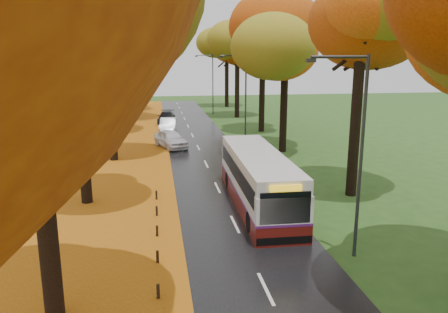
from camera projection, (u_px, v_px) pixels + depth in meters
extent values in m
cube|color=black|center=(205.00, 161.00, 33.47)|extent=(6.50, 90.00, 0.04)
cube|color=silver|center=(205.00, 161.00, 33.46)|extent=(0.12, 90.00, 0.01)
cube|color=maroon|center=(83.00, 166.00, 32.11)|extent=(12.00, 90.00, 0.02)
cube|color=orange|center=(165.00, 162.00, 33.00)|extent=(0.90, 90.00, 0.01)
cylinder|color=black|center=(43.00, 185.00, 12.70)|extent=(0.60, 0.60, 8.58)
cylinder|color=black|center=(81.00, 121.00, 23.12)|extent=(0.60, 0.60, 9.15)
ellipsoid|color=orange|center=(73.00, 7.00, 21.82)|extent=(8.00, 8.00, 6.24)
cylinder|color=black|center=(111.00, 109.00, 32.97)|extent=(0.60, 0.60, 8.00)
ellipsoid|color=orange|center=(107.00, 40.00, 31.83)|extent=(9.20, 9.20, 7.18)
cylinder|color=black|center=(116.00, 92.00, 44.35)|extent=(0.60, 0.60, 8.58)
ellipsoid|color=orange|center=(113.00, 37.00, 43.13)|extent=(8.00, 8.00, 6.24)
cylinder|color=black|center=(128.00, 82.00, 54.96)|extent=(0.60, 0.60, 9.15)
ellipsoid|color=orange|center=(126.00, 35.00, 53.66)|extent=(9.20, 9.20, 7.18)
cylinder|color=black|center=(128.00, 82.00, 64.62)|extent=(0.60, 0.60, 8.00)
ellipsoid|color=orange|center=(126.00, 47.00, 63.48)|extent=(8.00, 8.00, 6.24)
cylinder|color=black|center=(356.00, 116.00, 24.41)|extent=(0.60, 0.60, 9.22)
ellipsoid|color=#B4520D|center=(363.00, 8.00, 23.10)|extent=(8.20, 8.20, 6.40)
cylinder|color=black|center=(284.00, 103.00, 35.99)|extent=(0.60, 0.60, 8.19)
ellipsoid|color=#B4520D|center=(286.00, 39.00, 34.82)|extent=(9.20, 9.20, 7.18)
cylinder|color=black|center=(262.00, 90.00, 45.64)|extent=(0.60, 0.60, 8.70)
ellipsoid|color=#B4520D|center=(263.00, 36.00, 44.40)|extent=(8.20, 8.20, 6.40)
cylinder|color=black|center=(237.00, 82.00, 56.07)|extent=(0.60, 0.60, 9.22)
ellipsoid|color=#B4520D|center=(237.00, 35.00, 54.76)|extent=(9.20, 9.20, 7.18)
cylinder|color=black|center=(227.00, 80.00, 67.82)|extent=(0.60, 0.60, 8.19)
ellipsoid|color=#B4520D|center=(227.00, 46.00, 66.66)|extent=(8.20, 8.20, 6.40)
cube|color=black|center=(158.00, 292.00, 14.58)|extent=(0.11, 0.11, 0.52)
cube|color=black|center=(158.00, 257.00, 17.08)|extent=(0.11, 0.11, 0.52)
cube|color=black|center=(157.00, 231.00, 19.58)|extent=(0.11, 0.11, 0.52)
cube|color=black|center=(157.00, 211.00, 22.08)|extent=(0.11, 0.11, 0.52)
cube|color=black|center=(156.00, 195.00, 24.58)|extent=(0.11, 0.11, 0.52)
cylinder|color=#333538|center=(361.00, 160.00, 16.84)|extent=(0.14, 0.14, 8.00)
cylinder|color=#333538|center=(340.00, 57.00, 15.79)|extent=(2.20, 0.11, 0.11)
cube|color=#333538|center=(311.00, 60.00, 15.65)|extent=(0.35, 0.18, 0.14)
cylinder|color=#333538|center=(246.00, 102.00, 38.01)|extent=(0.14, 0.14, 8.00)
cylinder|color=#333538|center=(233.00, 56.00, 36.95)|extent=(2.20, 0.11, 0.11)
cube|color=#333538|center=(221.00, 57.00, 36.81)|extent=(0.35, 0.18, 0.14)
cylinder|color=#333538|center=(213.00, 85.00, 59.17)|extent=(0.14, 0.14, 8.00)
cylinder|color=#333538|center=(205.00, 55.00, 58.12)|extent=(2.20, 0.11, 0.11)
cube|color=#333538|center=(196.00, 56.00, 57.98)|extent=(0.35, 0.18, 0.14)
cube|color=#58110D|center=(258.00, 197.00, 23.61)|extent=(2.68, 10.90, 0.89)
cube|color=silver|center=(258.00, 177.00, 23.36)|extent=(2.68, 10.90, 1.28)
cube|color=silver|center=(258.00, 160.00, 23.14)|extent=(2.63, 10.68, 0.69)
cube|color=#541C64|center=(258.00, 188.00, 23.50)|extent=(2.71, 10.92, 0.12)
cube|color=black|center=(258.00, 170.00, 23.27)|extent=(2.70, 10.03, 0.84)
cube|color=black|center=(285.00, 208.00, 18.11)|extent=(2.17, 0.10, 1.38)
cube|color=yellow|center=(286.00, 188.00, 17.92)|extent=(1.36, 0.09, 0.28)
cube|color=black|center=(284.00, 240.00, 18.46)|extent=(2.42, 0.17, 0.35)
cylinder|color=black|center=(251.00, 222.00, 19.89)|extent=(0.30, 0.99, 0.99)
cylinder|color=black|center=(298.00, 220.00, 20.19)|extent=(0.30, 0.99, 0.99)
cylinder|color=black|center=(229.00, 180.00, 26.59)|extent=(0.30, 0.99, 0.99)
cylinder|color=black|center=(264.00, 179.00, 26.89)|extent=(0.30, 0.99, 0.99)
imported|color=silver|center=(171.00, 139.00, 38.12)|extent=(3.24, 4.88, 1.54)
imported|color=#B0B2B8|center=(168.00, 125.00, 45.48)|extent=(2.05, 4.72, 1.51)
imported|color=black|center=(166.00, 117.00, 51.89)|extent=(2.38, 4.82, 1.35)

